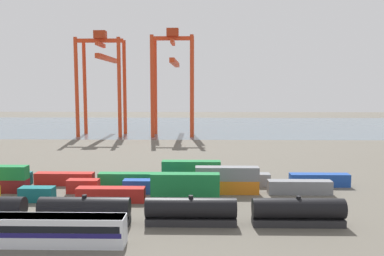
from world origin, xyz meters
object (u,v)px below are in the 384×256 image
at_px(shipping_container_13, 300,187).
at_px(gantry_crane_central, 173,71).
at_px(shipping_container_17, 65,179).
at_px(gantry_crane_west, 103,71).
at_px(freight_tank_row, 85,210).
at_px(shipping_container_4, 185,195).
at_px(shipping_container_11, 227,187).

distance_m(shipping_container_13, gantry_crane_central, 102.05).
relative_size(shipping_container_17, gantry_crane_west, 0.28).
distance_m(freight_tank_row, shipping_container_17, 25.91).
bearing_deg(freight_tank_row, gantry_crane_central, 86.98).
relative_size(shipping_container_13, gantry_crane_west, 0.28).
bearing_deg(gantry_crane_west, shipping_container_4, -68.82).
bearing_deg(shipping_container_11, shipping_container_13, 0.00).
bearing_deg(shipping_container_13, shipping_container_4, -164.65).
bearing_deg(shipping_container_17, gantry_crane_west, 98.41).
bearing_deg(gantry_crane_west, freight_tank_row, -77.79).
bearing_deg(shipping_container_11, shipping_container_4, -142.65).
bearing_deg(gantry_crane_central, shipping_container_17, -100.91).
xyz_separation_m(freight_tank_row, gantry_crane_west, (-24.06, 111.17, 24.93)).
bearing_deg(freight_tank_row, shipping_container_11, 37.98).
relative_size(freight_tank_row, shipping_container_13, 6.34).
xyz_separation_m(shipping_container_11, gantry_crane_west, (-46.41, 93.72, 25.74)).
relative_size(shipping_container_4, gantry_crane_west, 0.28).
bearing_deg(shipping_container_17, freight_tank_row, -64.67).
relative_size(shipping_container_13, shipping_container_17, 1.00).
relative_size(shipping_container_11, shipping_container_13, 1.00).
distance_m(shipping_container_13, shipping_container_17, 47.70).
height_order(shipping_container_17, gantry_crane_central, gantry_crane_central).
height_order(shipping_container_4, shipping_container_17, same).
xyz_separation_m(freight_tank_row, shipping_container_17, (-11.08, 23.41, -0.81)).
xyz_separation_m(freight_tank_row, shipping_container_13, (36.25, 17.45, -0.81)).
height_order(shipping_container_17, gantry_crane_west, gantry_crane_west).
xyz_separation_m(shipping_container_13, shipping_container_17, (-47.33, 5.95, 0.00)).
height_order(shipping_container_13, shipping_container_17, same).
bearing_deg(freight_tank_row, gantry_crane_west, 102.21).
relative_size(shipping_container_4, shipping_container_17, 1.00).
relative_size(freight_tank_row, gantry_crane_central, 1.73).
bearing_deg(freight_tank_row, shipping_container_17, 115.33).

